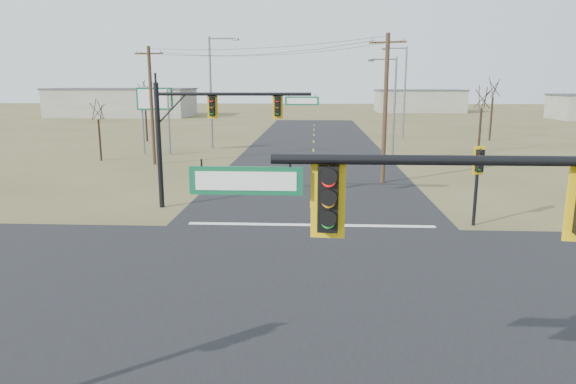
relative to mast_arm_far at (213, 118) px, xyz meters
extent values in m
plane|color=olive|center=(5.31, -10.87, -4.94)|extent=(320.00, 320.00, 0.00)
cube|color=black|center=(5.31, -10.87, -4.93)|extent=(160.00, 14.00, 0.02)
cube|color=black|center=(5.31, -10.87, -4.93)|extent=(14.00, 160.00, 0.02)
cube|color=silver|center=(5.31, -3.37, -4.91)|extent=(12.00, 0.40, 0.01)
cylinder|color=black|center=(9.24, -19.57, 0.69)|extent=(8.90, 0.16, 0.16)
cube|color=#0C5733|center=(4.39, -19.57, 0.34)|extent=(1.80, 0.05, 0.45)
cylinder|color=black|center=(-3.04, 0.00, -1.53)|extent=(0.27, 0.27, 6.82)
cylinder|color=black|center=(1.10, 0.00, 1.28)|extent=(8.28, 0.18, 0.18)
cube|color=#0C5733|center=(4.76, 0.00, 0.93)|extent=(1.80, 0.05, 0.45)
cylinder|color=black|center=(13.22, -2.92, -3.07)|extent=(0.16, 0.16, 3.74)
cylinder|color=#45301D|center=(10.18, 7.82, 0.07)|extent=(0.29, 0.29, 10.02)
cube|color=#45301D|center=(10.18, 7.82, 4.48)|extent=(2.37, 0.86, 0.12)
cylinder|color=#45301D|center=(-8.19, 15.18, -0.06)|extent=(0.28, 0.28, 9.76)
cube|color=#45301D|center=(-8.19, 15.18, 4.22)|extent=(2.39, 0.25, 0.12)
cylinder|color=slate|center=(-11.19, 21.62, -1.75)|extent=(0.17, 0.17, 6.38)
cylinder|color=slate|center=(-8.64, 21.62, -1.75)|extent=(0.17, 0.17, 6.38)
cube|color=#0C5733|center=(-9.92, 21.62, 0.38)|extent=(3.36, 0.71, 2.13)
cylinder|color=slate|center=(12.32, 17.89, -0.45)|extent=(0.18, 0.18, 8.98)
cylinder|color=slate|center=(11.24, 17.89, 3.84)|extent=(2.16, 0.11, 0.11)
cube|color=slate|center=(10.16, 17.89, 3.74)|extent=(0.54, 0.40, 0.16)
cylinder|color=slate|center=(16.47, 37.58, 0.63)|extent=(0.22, 0.22, 11.14)
cylinder|color=slate|center=(15.13, 37.58, 6.00)|extent=(2.67, 0.13, 0.13)
cube|color=slate|center=(13.79, 37.58, 5.90)|extent=(0.66, 0.42, 0.20)
cylinder|color=slate|center=(-5.45, 26.45, 0.78)|extent=(0.23, 0.23, 11.44)
cylinder|color=slate|center=(-4.07, 26.45, 6.30)|extent=(2.75, 0.14, 0.14)
cube|color=slate|center=(-2.70, 26.45, 6.20)|extent=(0.69, 0.52, 0.21)
cylinder|color=black|center=(-13.63, 17.06, -3.11)|extent=(0.18, 0.18, 3.67)
cylinder|color=black|center=(-14.55, 32.66, -2.47)|extent=(0.23, 0.23, 4.94)
cylinder|color=black|center=(21.58, 23.75, -2.75)|extent=(0.23, 0.23, 4.38)
cylinder|color=black|center=(26.56, 35.73, -2.33)|extent=(0.23, 0.23, 5.23)
cube|color=#A4A191|center=(-34.69, 79.13, -2.19)|extent=(28.00, 14.00, 5.50)
cube|color=#A4A191|center=(30.31, 99.13, -2.44)|extent=(20.00, 12.00, 5.00)
camera|label=1|loc=(5.47, -27.47, 1.85)|focal=32.00mm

